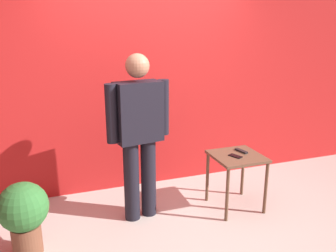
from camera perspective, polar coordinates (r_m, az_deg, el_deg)
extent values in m
plane|color=#B7B2A8|center=(3.54, 3.59, -17.88)|extent=(12.00, 12.00, 0.00)
cube|color=red|center=(4.28, -3.29, 7.73)|extent=(6.27, 0.12, 2.72)
cylinder|color=black|center=(3.65, -6.09, -9.14)|extent=(0.19, 0.19, 0.86)
cylinder|color=black|center=(3.72, -3.27, -8.54)|extent=(0.19, 0.19, 0.86)
cube|color=black|center=(3.44, -4.94, 2.35)|extent=(0.50, 0.31, 0.61)
cube|color=silver|center=(3.54, -5.77, 3.23)|extent=(0.13, 0.03, 0.51)
cube|color=silver|center=(3.55, -5.81, 2.96)|extent=(0.05, 0.02, 0.46)
cylinder|color=black|center=(3.33, -9.40, 2.01)|extent=(0.13, 0.13, 0.58)
cylinder|color=black|center=(3.56, -0.77, 3.12)|extent=(0.13, 0.13, 0.58)
sphere|color=#A87A5B|center=(3.36, -5.13, 9.97)|extent=(0.24, 0.24, 0.24)
cube|color=brown|center=(3.86, 11.43, -4.97)|extent=(0.53, 0.53, 0.03)
cylinder|color=brown|center=(3.69, 9.83, -11.25)|extent=(0.04, 0.04, 0.60)
cylinder|color=brown|center=(3.92, 15.97, -9.93)|extent=(0.04, 0.04, 0.60)
cylinder|color=brown|center=(4.07, 6.58, -8.45)|extent=(0.04, 0.04, 0.60)
cylinder|color=brown|center=(4.28, 12.34, -7.44)|extent=(0.04, 0.04, 0.60)
cube|color=black|center=(3.81, 11.15, -4.93)|extent=(0.12, 0.16, 0.01)
cube|color=black|center=(3.96, 12.09, -4.08)|extent=(0.08, 0.18, 0.02)
cylinder|color=brown|center=(3.49, -22.40, -17.05)|extent=(0.26, 0.26, 0.28)
sphere|color=#2D7233|center=(3.33, -23.01, -12.29)|extent=(0.44, 0.44, 0.44)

